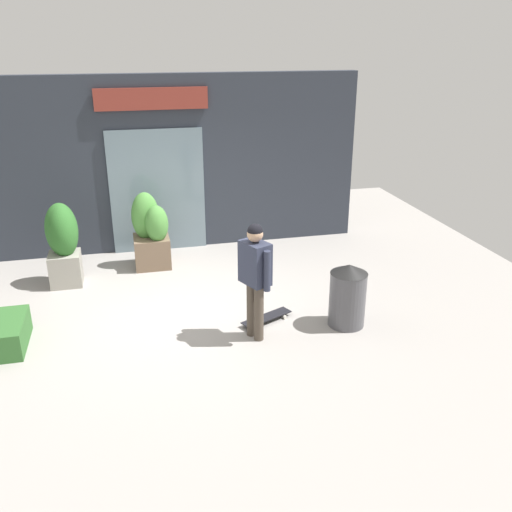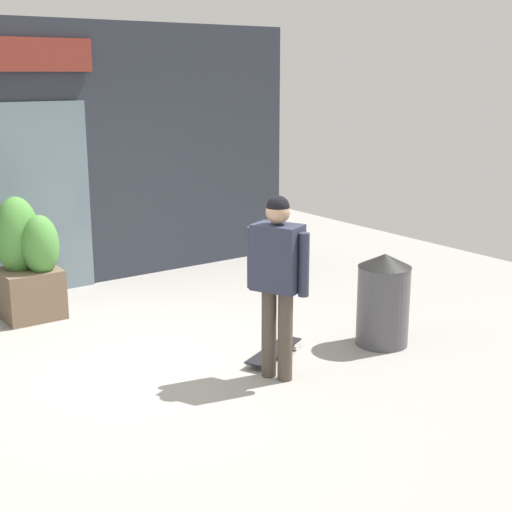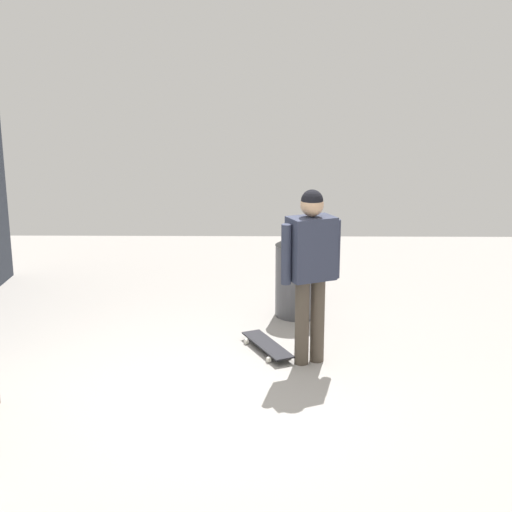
{
  "view_description": "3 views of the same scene",
  "coord_description": "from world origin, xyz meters",
  "px_view_note": "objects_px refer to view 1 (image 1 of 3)",
  "views": [
    {
      "loc": [
        -0.64,
        -7.37,
        3.8
      ],
      "look_at": [
        1.0,
        -0.5,
        0.98
      ],
      "focal_mm": 38.68,
      "sensor_mm": 36.0,
      "label": 1
    },
    {
      "loc": [
        -2.74,
        -5.7,
        2.6
      ],
      "look_at": [
        1.0,
        -0.5,
        0.98
      ],
      "focal_mm": 51.05,
      "sensor_mm": 36.0,
      "label": 2
    },
    {
      "loc": [
        -5.53,
        -0.57,
        2.69
      ],
      "look_at": [
        1.0,
        -0.5,
        0.98
      ],
      "focal_mm": 52.03,
      "sensor_mm": 36.0,
      "label": 3
    }
  ],
  "objects_px": {
    "skateboarder": "(255,271)",
    "trash_bin": "(348,295)",
    "skateboard": "(267,317)",
    "planter_box_right": "(63,239)",
    "planter_box_left": "(151,233)"
  },
  "relations": [
    {
      "from": "skateboarder",
      "to": "trash_bin",
      "type": "height_order",
      "value": "skateboarder"
    },
    {
      "from": "skateboard",
      "to": "trash_bin",
      "type": "relative_size",
      "value": 0.87
    },
    {
      "from": "skateboard",
      "to": "planter_box_right",
      "type": "relative_size",
      "value": 0.59
    },
    {
      "from": "skateboarder",
      "to": "trash_bin",
      "type": "xyz_separation_m",
      "value": [
        1.33,
        0.04,
        -0.52
      ]
    },
    {
      "from": "skateboarder",
      "to": "planter_box_left",
      "type": "distance_m",
      "value": 3.13
    },
    {
      "from": "skateboard",
      "to": "planter_box_right",
      "type": "height_order",
      "value": "planter_box_right"
    },
    {
      "from": "trash_bin",
      "to": "skateboard",
      "type": "bearing_deg",
      "value": 162.24
    },
    {
      "from": "skateboarder",
      "to": "planter_box_left",
      "type": "relative_size",
      "value": 1.21
    },
    {
      "from": "skateboard",
      "to": "trash_bin",
      "type": "xyz_separation_m",
      "value": [
        1.07,
        -0.34,
        0.4
      ]
    },
    {
      "from": "trash_bin",
      "to": "planter_box_left",
      "type": "bearing_deg",
      "value": 131.79
    },
    {
      "from": "skateboard",
      "to": "planter_box_left",
      "type": "distance_m",
      "value": 2.93
    },
    {
      "from": "planter_box_left",
      "to": "trash_bin",
      "type": "relative_size",
      "value": 1.45
    },
    {
      "from": "skateboard",
      "to": "planter_box_right",
      "type": "distance_m",
      "value": 3.59
    },
    {
      "from": "skateboarder",
      "to": "planter_box_left",
      "type": "xyz_separation_m",
      "value": [
        -1.19,
        2.87,
        -0.37
      ]
    },
    {
      "from": "planter_box_right",
      "to": "trash_bin",
      "type": "relative_size",
      "value": 1.49
    }
  ]
}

